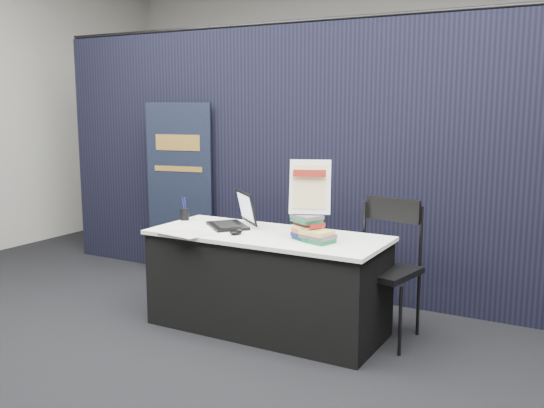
{
  "coord_description": "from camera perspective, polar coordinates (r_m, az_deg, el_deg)",
  "views": [
    {
      "loc": [
        2.2,
        -3.3,
        1.71
      ],
      "look_at": [
        0.05,
        0.55,
        0.98
      ],
      "focal_mm": 40.0,
      "sensor_mm": 36.0,
      "label": 1
    }
  ],
  "objects": [
    {
      "name": "display_table",
      "position": [
        4.63,
        -0.5,
        -7.31
      ],
      "size": [
        1.8,
        0.75,
        0.75
      ],
      "color": "black",
      "rests_on": "floor"
    },
    {
      "name": "brochure_right",
      "position": [
        4.6,
        -8.67,
        -2.7
      ],
      "size": [
        0.32,
        0.25,
        0.0
      ],
      "primitive_type": "cube",
      "rotation": [
        0.0,
        0.0,
        -0.15
      ],
      "color": "silver",
      "rests_on": "display_table"
    },
    {
      "name": "brochure_left",
      "position": [
        4.78,
        -7.05,
        -2.2
      ],
      "size": [
        0.31,
        0.24,
        0.0
      ],
      "primitive_type": "cube",
      "rotation": [
        0.0,
        0.0,
        0.16
      ],
      "color": "white",
      "rests_on": "display_table"
    },
    {
      "name": "brochure_mid",
      "position": [
        4.57,
        -7.89,
        -2.75
      ],
      "size": [
        0.38,
        0.32,
        0.0
      ],
      "primitive_type": "cube",
      "rotation": [
        0.0,
        0.0,
        -0.28
      ],
      "color": "silver",
      "rests_on": "display_table"
    },
    {
      "name": "book_stack_short",
      "position": [
        4.24,
        4.35,
        -3.06
      ],
      "size": [
        0.25,
        0.22,
        0.09
      ],
      "rotation": [
        0.0,
        0.0,
        -0.33
      ],
      "color": "#1B663C",
      "rests_on": "display_table"
    },
    {
      "name": "drape_partition",
      "position": [
        5.39,
        5.05,
        3.97
      ],
      "size": [
        6.0,
        0.08,
        2.4
      ],
      "primitive_type": "cube",
      "color": "black",
      "rests_on": "floor"
    },
    {
      "name": "stacking_chair",
      "position": [
        4.49,
        10.43,
        -5.46
      ],
      "size": [
        0.54,
        0.54,
        1.02
      ],
      "rotation": [
        0.0,
        0.0,
        -0.18
      ],
      "color": "black",
      "rests_on": "floor"
    },
    {
      "name": "pen_cup",
      "position": [
        5.1,
        -8.24,
        -0.97
      ],
      "size": [
        0.1,
        0.1,
        0.1
      ],
      "primitive_type": "cylinder",
      "rotation": [
        0.0,
        0.0,
        0.36
      ],
      "color": "black",
      "rests_on": "display_table"
    },
    {
      "name": "pullup_banner",
      "position": [
        6.08,
        -8.66,
        0.38
      ],
      "size": [
        0.74,
        0.24,
        1.72
      ],
      "rotation": [
        0.0,
        0.0,
        0.19
      ],
      "color": "black",
      "rests_on": "floor"
    },
    {
      "name": "wall_back",
      "position": [
        7.62,
        12.65,
        9.52
      ],
      "size": [
        8.0,
        0.02,
        3.5
      ],
      "primitive_type": "cube",
      "color": "#A3A199",
      "rests_on": "floor"
    },
    {
      "name": "mouse",
      "position": [
        4.5,
        -3.39,
        -2.66
      ],
      "size": [
        0.09,
        0.13,
        0.04
      ],
      "primitive_type": "ellipsoid",
      "rotation": [
        0.0,
        0.0,
        -0.2
      ],
      "color": "black",
      "rests_on": "display_table"
    },
    {
      "name": "floor",
      "position": [
        4.32,
        -4.22,
        -13.92
      ],
      "size": [
        8.0,
        8.0,
        0.0
      ],
      "primitive_type": "plane",
      "color": "black",
      "rests_on": "ground"
    },
    {
      "name": "laptop",
      "position": [
        4.81,
        -3.89,
        -1.32
      ],
      "size": [
        0.45,
        0.49,
        0.28
      ],
      "rotation": [
        0.0,
        0.0,
        -0.71
      ],
      "color": "black",
      "rests_on": "display_table"
    },
    {
      "name": "book_stack_tall",
      "position": [
        4.31,
        3.37,
        -2.2
      ],
      "size": [
        0.24,
        0.21,
        0.18
      ],
      "rotation": [
        0.0,
        0.0,
        -0.42
      ],
      "color": "#154252",
      "rests_on": "display_table"
    },
    {
      "name": "info_sign",
      "position": [
        4.29,
        3.59,
        1.56
      ],
      "size": [
        0.31,
        0.21,
        0.4
      ],
      "rotation": [
        0.0,
        0.0,
        0.39
      ],
      "color": "black",
      "rests_on": "book_stack_tall"
    }
  ]
}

